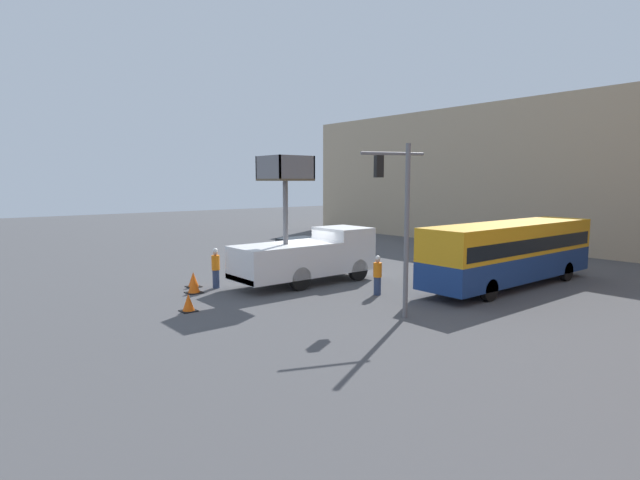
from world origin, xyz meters
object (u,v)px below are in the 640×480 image
(traffic_cone_near_truck, at_px, (188,303))
(utility_truck, at_px, (308,253))
(city_bus, at_px, (511,249))
(parked_car_curbside, at_px, (300,248))
(traffic_cone_far_side, at_px, (194,285))
(traffic_cone_mid_road, at_px, (193,280))
(road_worker_directing, at_px, (377,275))
(road_worker_near_truck, at_px, (216,268))
(traffic_light_pole, at_px, (396,202))

(traffic_cone_near_truck, bearing_deg, utility_truck, 101.34)
(city_bus, height_order, parked_car_curbside, city_bus)
(traffic_cone_near_truck, relative_size, traffic_cone_far_side, 0.87)
(utility_truck, bearing_deg, traffic_cone_near_truck, -78.66)
(traffic_cone_mid_road, bearing_deg, parked_car_curbside, 112.63)
(utility_truck, relative_size, road_worker_directing, 4.14)
(city_bus, relative_size, road_worker_near_truck, 5.83)
(road_worker_directing, height_order, traffic_cone_near_truck, road_worker_directing)
(traffic_cone_mid_road, distance_m, traffic_cone_far_side, 1.33)
(traffic_cone_far_side, bearing_deg, road_worker_near_truck, 103.87)
(traffic_light_pole, distance_m, parked_car_curbside, 14.32)
(utility_truck, bearing_deg, traffic_cone_mid_road, -118.94)
(road_worker_directing, relative_size, traffic_cone_far_side, 2.24)
(city_bus, height_order, road_worker_directing, city_bus)
(parked_car_curbside, bearing_deg, road_worker_directing, -18.49)
(city_bus, xyz_separation_m, traffic_cone_far_side, (-8.19, -12.46, -1.42))
(road_worker_near_truck, relative_size, traffic_cone_near_truck, 2.77)
(utility_truck, xyz_separation_m, parked_car_curbside, (-6.51, 4.32, -0.77))
(traffic_cone_mid_road, bearing_deg, traffic_cone_far_side, -23.63)
(city_bus, distance_m, traffic_cone_near_truck, 15.06)
(traffic_cone_mid_road, bearing_deg, city_bus, 51.75)
(utility_truck, xyz_separation_m, road_worker_directing, (4.02, 0.80, -0.60))
(road_worker_near_truck, bearing_deg, parked_car_curbside, -59.63)
(traffic_light_pole, bearing_deg, traffic_cone_mid_road, -155.46)
(traffic_cone_mid_road, height_order, traffic_cone_far_side, traffic_cone_far_side)
(city_bus, xyz_separation_m, traffic_cone_near_truck, (-5.33, -14.01, -1.47))
(utility_truck, distance_m, city_bus, 9.76)
(city_bus, xyz_separation_m, road_worker_directing, (-2.69, -6.27, -0.91))
(traffic_cone_near_truck, height_order, traffic_cone_mid_road, traffic_cone_mid_road)
(city_bus, bearing_deg, utility_truck, 148.75)
(road_worker_near_truck, xyz_separation_m, parked_car_curbside, (-4.73, 8.44, -0.26))
(road_worker_directing, xyz_separation_m, parked_car_curbside, (-10.53, 3.52, -0.17))
(city_bus, relative_size, traffic_light_pole, 1.75)
(utility_truck, relative_size, city_bus, 0.66)
(traffic_light_pole, bearing_deg, utility_truck, 173.83)
(utility_truck, relative_size, road_worker_near_truck, 3.83)
(city_bus, relative_size, traffic_cone_far_side, 14.07)
(utility_truck, distance_m, traffic_cone_near_truck, 7.17)
(utility_truck, height_order, traffic_cone_near_truck, utility_truck)
(city_bus, bearing_deg, road_worker_directing, 169.04)
(traffic_cone_far_side, bearing_deg, parked_car_curbside, 117.44)
(road_worker_near_truck, distance_m, road_worker_directing, 7.61)
(traffic_cone_near_truck, xyz_separation_m, parked_car_curbside, (-7.90, 11.26, 0.38))
(city_bus, xyz_separation_m, parked_car_curbside, (-13.23, -2.75, -1.08))
(city_bus, bearing_deg, parked_car_curbside, 114.03)
(parked_car_curbside, bearing_deg, city_bus, 11.75)
(road_worker_directing, relative_size, traffic_cone_mid_road, 2.42)
(utility_truck, height_order, traffic_light_pole, traffic_light_pole)
(traffic_cone_near_truck, distance_m, parked_car_curbside, 13.76)
(parked_car_curbside, bearing_deg, traffic_cone_mid_road, -67.37)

